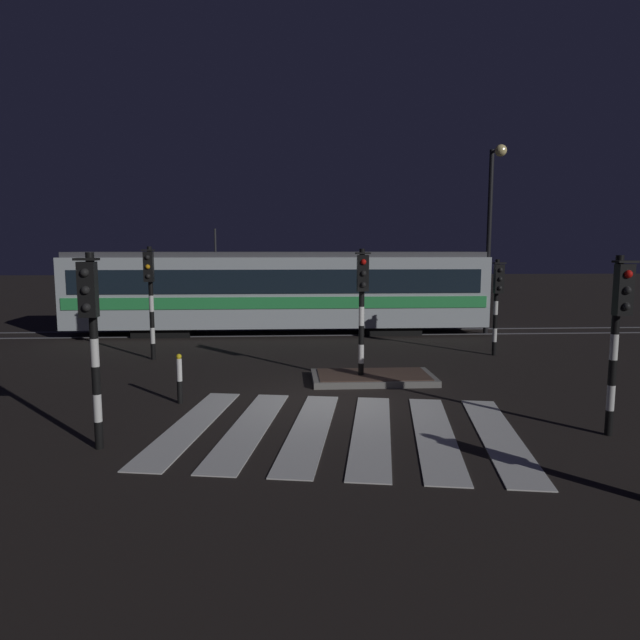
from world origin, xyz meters
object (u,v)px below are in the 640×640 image
(traffic_light_corner_far_left, at_px, (150,286))
(traffic_light_median_centre, at_px, (362,295))
(traffic_light_corner_near_right, at_px, (619,319))
(traffic_light_corner_near_left, at_px, (91,322))
(street_lamp_trackside_right, at_px, (492,218))
(bollard_island_edge, at_px, (179,378))
(traffic_light_corner_far_right, at_px, (497,293))
(tram, at_px, (278,290))

(traffic_light_corner_far_left, distance_m, traffic_light_median_centre, 6.83)
(traffic_light_corner_far_left, bearing_deg, traffic_light_corner_near_right, -37.63)
(traffic_light_corner_near_left, distance_m, traffic_light_median_centre, 6.86)
(street_lamp_trackside_right, bearing_deg, traffic_light_corner_near_right, -99.60)
(bollard_island_edge, bearing_deg, street_lamp_trackside_right, 42.17)
(traffic_light_median_centre, xyz_separation_m, street_lamp_trackside_right, (6.02, 7.62, 2.32))
(traffic_light_median_centre, bearing_deg, traffic_light_corner_far_left, 151.37)
(street_lamp_trackside_right, bearing_deg, traffic_light_corner_far_left, -160.14)
(traffic_light_corner_near_left, xyz_separation_m, traffic_light_corner_far_left, (-0.89, 7.85, 0.07))
(traffic_light_corner_near_right, relative_size, bollard_island_edge, 2.96)
(traffic_light_median_centre, bearing_deg, traffic_light_corner_far_right, 35.05)
(traffic_light_corner_far_right, relative_size, traffic_light_median_centre, 0.90)
(traffic_light_median_centre, distance_m, tram, 8.76)
(bollard_island_edge, bearing_deg, traffic_light_corner_far_left, 109.33)
(traffic_light_median_centre, height_order, bollard_island_edge, traffic_light_median_centre)
(traffic_light_corner_near_left, xyz_separation_m, bollard_island_edge, (0.85, 2.89, -1.65))
(traffic_light_corner_far_left, relative_size, traffic_light_corner_near_right, 1.05)
(street_lamp_trackside_right, bearing_deg, traffic_light_median_centre, -128.33)
(traffic_light_corner_near_right, bearing_deg, traffic_light_median_centre, 132.03)
(tram, bearing_deg, traffic_light_corner_far_right, -36.66)
(traffic_light_median_centre, height_order, tram, tram)
(traffic_light_corner_near_right, bearing_deg, bollard_island_edge, 161.67)
(traffic_light_corner_far_right, bearing_deg, traffic_light_corner_far_left, -179.83)
(traffic_light_corner_near_right, height_order, bollard_island_edge, traffic_light_corner_near_right)
(traffic_light_corner_far_right, bearing_deg, traffic_light_corner_near_right, -95.38)
(traffic_light_corner_far_right, height_order, bollard_island_edge, traffic_light_corner_far_right)
(traffic_light_corner_far_right, distance_m, traffic_light_median_centre, 5.76)
(traffic_light_corner_near_right, distance_m, bollard_island_edge, 8.83)
(traffic_light_corner_far_left, distance_m, traffic_light_corner_far_right, 10.72)
(traffic_light_corner_far_left, relative_size, tram, 0.21)
(traffic_light_median_centre, bearing_deg, bollard_island_edge, -158.32)
(traffic_light_corner_near_left, height_order, bollard_island_edge, traffic_light_corner_near_left)
(traffic_light_corner_far_left, xyz_separation_m, street_lamp_trackside_right, (12.02, 4.34, 2.28))
(traffic_light_corner_near_left, distance_m, tram, 13.37)
(traffic_light_corner_near_left, relative_size, street_lamp_trackside_right, 0.47)
(tram, bearing_deg, traffic_light_corner_near_left, -102.52)
(traffic_light_corner_near_right, relative_size, traffic_light_corner_far_right, 1.08)
(traffic_light_corner_near_left, bearing_deg, traffic_light_median_centre, 41.88)
(traffic_light_corner_near_left, xyz_separation_m, traffic_light_corner_far_right, (9.82, 7.89, -0.19))
(tram, height_order, bollard_island_edge, tram)
(traffic_light_corner_near_right, height_order, street_lamp_trackside_right, street_lamp_trackside_right)
(traffic_light_corner_near_left, height_order, traffic_light_median_centre, traffic_light_median_centre)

